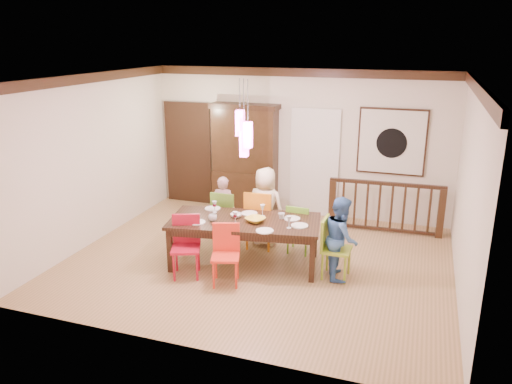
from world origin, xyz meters
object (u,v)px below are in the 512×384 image
(person_far_left, at_px, (223,208))
(person_end_right, at_px, (341,238))
(balustrade, at_px, (385,206))
(dining_table, at_px, (245,224))
(chair_end_right, at_px, (337,244))
(china_hutch, at_px, (245,158))
(chair_far_left, at_px, (226,212))
(person_far_mid, at_px, (265,206))

(person_far_left, height_order, person_end_right, person_end_right)
(balustrade, distance_m, person_end_right, 2.13)
(balustrade, bearing_deg, person_end_right, -105.21)
(dining_table, relative_size, balustrade, 1.19)
(chair_end_right, relative_size, person_end_right, 0.73)
(chair_end_right, bearing_deg, person_far_left, 70.46)
(china_hutch, xyz_separation_m, person_end_right, (2.39, -2.42, -0.48))
(chair_far_left, distance_m, chair_end_right, 2.22)
(person_far_left, xyz_separation_m, person_far_mid, (0.76, 0.04, 0.10))
(balustrade, bearing_deg, dining_table, -135.23)
(chair_far_left, height_order, china_hutch, china_hutch)
(chair_far_left, distance_m, china_hutch, 1.80)
(balustrade, bearing_deg, chair_far_left, -155.14)
(china_hutch, bearing_deg, chair_far_left, -81.11)
(chair_far_left, distance_m, balustrade, 2.93)
(person_far_mid, bearing_deg, china_hutch, -53.32)
(chair_far_left, relative_size, china_hutch, 0.42)
(china_hutch, bearing_deg, person_far_mid, -59.27)
(balustrade, bearing_deg, chair_end_right, -106.31)
(dining_table, height_order, chair_far_left, chair_far_left)
(person_far_left, bearing_deg, person_far_mid, 177.31)
(person_far_left, bearing_deg, chair_end_right, 153.28)
(chair_far_left, height_order, person_far_mid, person_far_mid)
(china_hutch, xyz_separation_m, person_far_mid, (0.95, -1.59, -0.42))
(dining_table, xyz_separation_m, chair_end_right, (1.45, 0.01, -0.15))
(person_end_right, bearing_deg, balustrade, -27.57)
(dining_table, bearing_deg, person_far_left, 120.12)
(china_hutch, height_order, balustrade, china_hutch)
(chair_end_right, distance_m, china_hutch, 3.45)
(person_far_mid, bearing_deg, chair_far_left, 14.09)
(dining_table, relative_size, person_far_left, 2.12)
(chair_end_right, bearing_deg, person_end_right, -51.17)
(chair_far_left, xyz_separation_m, person_far_left, (-0.08, 0.06, 0.05))
(person_far_mid, bearing_deg, person_end_right, 156.10)
(chair_end_right, height_order, person_end_right, person_end_right)
(chair_end_right, relative_size, china_hutch, 0.42)
(balustrade, relative_size, person_far_left, 1.78)
(person_far_mid, bearing_deg, chair_end_right, 154.00)
(chair_end_right, distance_m, balustrade, 2.18)
(chair_far_left, distance_m, person_far_left, 0.11)
(balustrade, bearing_deg, china_hutch, 170.66)
(balustrade, distance_m, person_far_left, 2.97)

